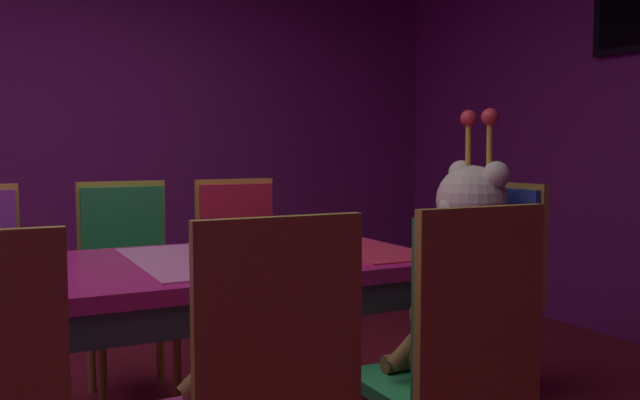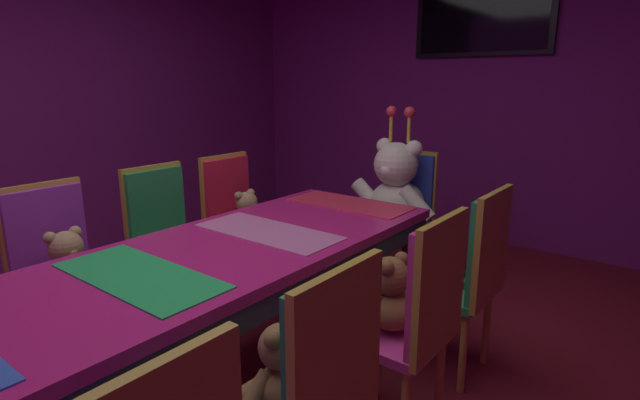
{
  "view_description": "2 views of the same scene",
  "coord_description": "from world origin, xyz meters",
  "px_view_note": "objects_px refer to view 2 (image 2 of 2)",
  "views": [
    {
      "loc": [
        2.31,
        -0.26,
        1.13
      ],
      "look_at": [
        -0.16,
        0.99,
        0.93
      ],
      "focal_mm": 37.66,
      "sensor_mm": 36.0,
      "label": 1
    },
    {
      "loc": [
        1.64,
        -1.32,
        1.48
      ],
      "look_at": [
        -0.04,
        0.84,
        0.81
      ],
      "focal_mm": 27.27,
      "sensor_mm": 36.0,
      "label": 2
    }
  ],
  "objects_px": {
    "teddy_left_3": "(248,215)",
    "chair_left_2": "(163,229)",
    "teddy_left_1": "(69,266)",
    "teddy_right_2": "(388,298)",
    "banquet_table": "(213,269)",
    "chair_left_3": "(233,211)",
    "king_teddy_bear": "(394,190)",
    "teddy_right_3": "(446,264)",
    "chair_right_2": "(420,308)",
    "chair_right_1": "(317,385)",
    "teddy_right_1": "(281,371)",
    "chair_left_1": "(55,260)",
    "throne_chair": "(405,204)",
    "wall_tv": "(483,14)",
    "chair_right_3": "(474,266)"
  },
  "relations": [
    {
      "from": "banquet_table",
      "to": "wall_tv",
      "type": "relative_size",
      "value": 2.07
    },
    {
      "from": "teddy_left_1",
      "to": "chair_right_2",
      "type": "xyz_separation_m",
      "value": [
        1.56,
        0.65,
        -0.0
      ]
    },
    {
      "from": "wall_tv",
      "to": "banquet_table",
      "type": "bearing_deg",
      "value": -90.0
    },
    {
      "from": "chair_right_2",
      "to": "throne_chair",
      "type": "bearing_deg",
      "value": -59.84
    },
    {
      "from": "king_teddy_bear",
      "to": "wall_tv",
      "type": "bearing_deg",
      "value": 180.0
    },
    {
      "from": "teddy_right_1",
      "to": "chair_right_2",
      "type": "relative_size",
      "value": 0.32
    },
    {
      "from": "chair_right_1",
      "to": "chair_right_2",
      "type": "distance_m",
      "value": 0.65
    },
    {
      "from": "teddy_left_3",
      "to": "throne_chair",
      "type": "height_order",
      "value": "throne_chair"
    },
    {
      "from": "chair_right_1",
      "to": "teddy_right_1",
      "type": "relative_size",
      "value": 3.13
    },
    {
      "from": "teddy_right_1",
      "to": "teddy_right_3",
      "type": "bearing_deg",
      "value": -90.86
    },
    {
      "from": "banquet_table",
      "to": "chair_left_3",
      "type": "relative_size",
      "value": 2.58
    },
    {
      "from": "chair_right_2",
      "to": "teddy_right_3",
      "type": "xyz_separation_m",
      "value": [
        -0.14,
        0.58,
        -0.03
      ]
    },
    {
      "from": "chair_left_1",
      "to": "king_teddy_bear",
      "type": "distance_m",
      "value": 2.14
    },
    {
      "from": "banquet_table",
      "to": "teddy_right_1",
      "type": "relative_size",
      "value": 8.09
    },
    {
      "from": "teddy_left_1",
      "to": "teddy_right_2",
      "type": "distance_m",
      "value": 1.56
    },
    {
      "from": "teddy_left_1",
      "to": "chair_right_1",
      "type": "relative_size",
      "value": 0.35
    },
    {
      "from": "teddy_left_1",
      "to": "chair_right_3",
      "type": "xyz_separation_m",
      "value": [
        1.56,
        1.22,
        -0.0
      ]
    },
    {
      "from": "chair_left_2",
      "to": "chair_right_1",
      "type": "distance_m",
      "value": 1.83
    },
    {
      "from": "chair_left_1",
      "to": "chair_right_1",
      "type": "distance_m",
      "value": 1.7
    },
    {
      "from": "teddy_right_1",
      "to": "throne_chair",
      "type": "relative_size",
      "value": 0.32
    },
    {
      "from": "chair_left_1",
      "to": "throne_chair",
      "type": "relative_size",
      "value": 1.0
    },
    {
      "from": "throne_chair",
      "to": "king_teddy_bear",
      "type": "distance_m",
      "value": 0.21
    },
    {
      "from": "chair_left_1",
      "to": "wall_tv",
      "type": "bearing_deg",
      "value": 76.11
    },
    {
      "from": "banquet_table",
      "to": "king_teddy_bear",
      "type": "height_order",
      "value": "king_teddy_bear"
    },
    {
      "from": "chair_right_2",
      "to": "king_teddy_bear",
      "type": "distance_m",
      "value": 1.58
    },
    {
      "from": "teddy_left_1",
      "to": "king_teddy_bear",
      "type": "relative_size",
      "value": 0.4
    },
    {
      "from": "teddy_left_1",
      "to": "teddy_right_1",
      "type": "xyz_separation_m",
      "value": [
        1.4,
        -0.01,
        -0.01
      ]
    },
    {
      "from": "teddy_left_3",
      "to": "teddy_right_3",
      "type": "xyz_separation_m",
      "value": [
        1.43,
        0.01,
        -0.02
      ]
    },
    {
      "from": "teddy_left_1",
      "to": "chair_left_3",
      "type": "bearing_deg",
      "value": 97.13
    },
    {
      "from": "teddy_right_2",
      "to": "chair_right_3",
      "type": "distance_m",
      "value": 0.6
    },
    {
      "from": "king_teddy_bear",
      "to": "teddy_right_3",
      "type": "bearing_deg",
      "value": 44.35
    },
    {
      "from": "teddy_right_3",
      "to": "wall_tv",
      "type": "xyz_separation_m",
      "value": [
        -0.72,
        2.2,
        1.48
      ]
    },
    {
      "from": "teddy_left_1",
      "to": "chair_right_2",
      "type": "height_order",
      "value": "chair_right_2"
    },
    {
      "from": "teddy_left_3",
      "to": "chair_left_2",
      "type": "bearing_deg",
      "value": -105.68
    },
    {
      "from": "throne_chair",
      "to": "wall_tv",
      "type": "distance_m",
      "value": 1.94
    },
    {
      "from": "teddy_left_1",
      "to": "king_teddy_bear",
      "type": "distance_m",
      "value": 2.09
    },
    {
      "from": "chair_left_1",
      "to": "teddy_right_1",
      "type": "xyz_separation_m",
      "value": [
        1.55,
        -0.01,
        -0.01
      ]
    },
    {
      "from": "teddy_right_1",
      "to": "teddy_left_3",
      "type": "bearing_deg",
      "value": -40.76
    },
    {
      "from": "teddy_right_1",
      "to": "teddy_right_3",
      "type": "height_order",
      "value": "teddy_right_1"
    },
    {
      "from": "chair_left_2",
      "to": "king_teddy_bear",
      "type": "bearing_deg",
      "value": 56.7
    },
    {
      "from": "throne_chair",
      "to": "chair_left_1",
      "type": "bearing_deg",
      "value": -21.66
    },
    {
      "from": "chair_right_1",
      "to": "teddy_right_1",
      "type": "bearing_deg",
      "value": 0.0
    },
    {
      "from": "chair_right_3",
      "to": "throne_chair",
      "type": "height_order",
      "value": "same"
    },
    {
      "from": "chair_left_2",
      "to": "wall_tv",
      "type": "bearing_deg",
      "value": 72.71
    },
    {
      "from": "chair_left_3",
      "to": "teddy_left_3",
      "type": "relative_size",
      "value": 3.08
    },
    {
      "from": "teddy_right_3",
      "to": "throne_chair",
      "type": "relative_size",
      "value": 0.28
    },
    {
      "from": "teddy_right_3",
      "to": "chair_left_3",
      "type": "bearing_deg",
      "value": 0.5
    },
    {
      "from": "chair_right_2",
      "to": "wall_tv",
      "type": "distance_m",
      "value": 3.25
    },
    {
      "from": "chair_left_2",
      "to": "throne_chair",
      "type": "relative_size",
      "value": 1.0
    },
    {
      "from": "banquet_table",
      "to": "chair_left_3",
      "type": "bearing_deg",
      "value": 133.57
    }
  ]
}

